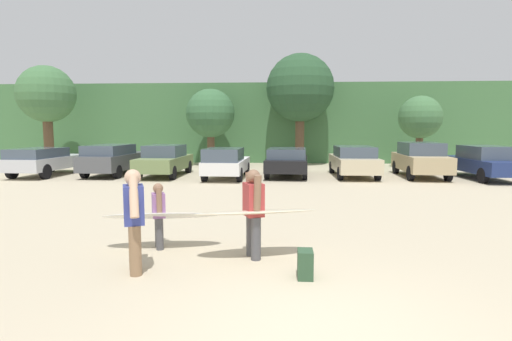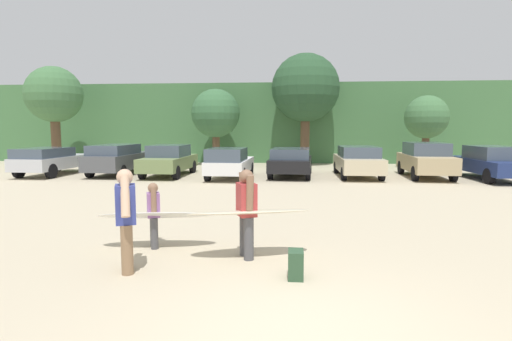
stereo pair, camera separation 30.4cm
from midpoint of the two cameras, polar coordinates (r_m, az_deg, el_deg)
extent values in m
plane|color=#C1B293|center=(5.24, 8.61, -20.99)|extent=(120.00, 120.00, 0.00)
cube|color=#427042|center=(33.30, 5.56, 6.47)|extent=(108.00, 12.00, 5.30)
cylinder|color=brown|center=(28.27, -25.71, 3.59)|extent=(0.57, 0.57, 2.93)
sphere|color=#427042|center=(28.33, -25.98, 9.48)|extent=(3.41, 3.41, 3.41)
cylinder|color=brown|center=(25.76, -5.22, 2.90)|extent=(0.46, 0.46, 1.96)
sphere|color=#38663D|center=(25.74, -5.27, 7.91)|extent=(3.00, 3.00, 3.00)
cylinder|color=brown|center=(25.81, 7.14, 4.05)|extent=(0.56, 0.56, 3.01)
sphere|color=#284C2D|center=(25.91, 7.23, 11.32)|extent=(4.18, 4.18, 4.18)
cylinder|color=brown|center=(25.45, 22.74, 2.36)|extent=(0.41, 0.41, 1.91)
sphere|color=#427042|center=(25.42, 22.93, 6.85)|extent=(2.44, 2.44, 2.44)
cube|color=silver|center=(22.83, -25.89, 1.07)|extent=(2.05, 4.55, 0.59)
cube|color=#3F4C5B|center=(22.16, -27.05, 2.22)|extent=(1.82, 2.75, 0.45)
cylinder|color=black|center=(24.53, -25.56, 0.70)|extent=(0.25, 0.70, 0.69)
cylinder|color=black|center=(23.67, -22.22, 0.67)|extent=(0.25, 0.70, 0.69)
cylinder|color=black|center=(22.14, -29.74, -0.02)|extent=(0.25, 0.70, 0.69)
cylinder|color=black|center=(21.18, -26.19, -0.09)|extent=(0.25, 0.70, 0.69)
cube|color=#4C4F54|center=(21.84, -17.92, 1.29)|extent=(1.94, 4.83, 0.74)
cube|color=#3F4C5B|center=(21.21, -18.71, 2.77)|extent=(1.72, 2.77, 0.47)
cylinder|color=black|center=(23.63, -18.04, 0.73)|extent=(0.24, 0.64, 0.63)
cylinder|color=black|center=(23.00, -14.44, 0.70)|extent=(0.24, 0.64, 0.63)
cylinder|color=black|center=(20.83, -21.69, -0.08)|extent=(0.24, 0.64, 0.63)
cylinder|color=black|center=(20.12, -17.71, -0.14)|extent=(0.24, 0.64, 0.63)
cube|color=#6B7F4C|center=(20.54, -11.57, 1.05)|extent=(1.87, 4.42, 0.63)
cube|color=#3F4C5B|center=(20.51, -11.59, 2.71)|extent=(1.68, 2.14, 0.56)
cylinder|color=black|center=(22.18, -12.39, 0.58)|extent=(0.23, 0.65, 0.64)
cylinder|color=black|center=(21.73, -8.39, 0.54)|extent=(0.23, 0.65, 0.64)
cylinder|color=black|center=(19.48, -15.08, -0.23)|extent=(0.23, 0.65, 0.64)
cylinder|color=black|center=(18.96, -10.57, -0.29)|extent=(0.23, 0.65, 0.64)
cube|color=white|center=(19.28, -3.13, 0.72)|extent=(1.85, 4.12, 0.56)
cube|color=#3F4C5B|center=(18.36, -3.62, 2.22)|extent=(1.65, 2.23, 0.57)
cylinder|color=black|center=(20.76, -4.58, 0.31)|extent=(0.24, 0.63, 0.63)
cylinder|color=black|center=(20.52, -0.35, 0.26)|extent=(0.24, 0.63, 0.63)
cylinder|color=black|center=(18.16, -6.25, -0.53)|extent=(0.24, 0.63, 0.63)
cylinder|color=black|center=(17.87, -1.43, -0.60)|extent=(0.24, 0.63, 0.63)
cube|color=black|center=(19.98, 5.32, 0.95)|extent=(2.16, 4.35, 0.57)
cube|color=#3F4C5B|center=(19.66, 5.29, 2.39)|extent=(1.90, 2.58, 0.47)
cylinder|color=black|center=(21.46, 3.23, 0.55)|extent=(0.26, 0.67, 0.66)
cylinder|color=black|center=(21.38, 7.82, 0.48)|extent=(0.26, 0.67, 0.66)
cylinder|color=black|center=(18.69, 2.46, -0.26)|extent=(0.26, 0.67, 0.66)
cylinder|color=black|center=(18.59, 7.73, -0.34)|extent=(0.26, 0.67, 0.66)
cube|color=beige|center=(20.31, 14.33, 0.93)|extent=(1.86, 4.45, 0.67)
cube|color=#3F4C5B|center=(20.05, 14.48, 2.54)|extent=(1.70, 2.34, 0.50)
cylinder|color=black|center=(21.67, 11.50, 0.42)|extent=(0.22, 0.61, 0.61)
cylinder|color=black|center=(21.93, 15.79, 0.38)|extent=(0.22, 0.61, 0.61)
cylinder|color=black|center=(18.77, 12.56, -0.45)|extent=(0.22, 0.61, 0.61)
cylinder|color=black|center=(19.07, 17.49, -0.49)|extent=(0.22, 0.61, 0.61)
cube|color=tan|center=(21.03, 22.86, 1.00)|extent=(1.98, 4.40, 0.74)
cube|color=#3F4C5B|center=(21.02, 22.91, 2.80)|extent=(1.75, 2.45, 0.58)
cylinder|color=black|center=(22.25, 19.85, 0.41)|extent=(0.25, 0.68, 0.67)
cylinder|color=black|center=(22.65, 23.83, 0.35)|extent=(0.25, 0.68, 0.67)
cylinder|color=black|center=(19.49, 21.63, -0.40)|extent=(0.25, 0.68, 0.67)
cylinder|color=black|center=(19.95, 26.12, -0.46)|extent=(0.25, 0.68, 0.67)
cube|color=navy|center=(21.53, 29.98, 0.59)|extent=(1.89, 4.79, 0.61)
cube|color=#3F4C5B|center=(21.35, 30.26, 2.15)|extent=(1.67, 2.45, 0.59)
cylinder|color=black|center=(22.63, 26.41, 0.22)|extent=(0.24, 0.67, 0.67)
cylinder|color=black|center=(23.29, 29.90, 0.19)|extent=(0.24, 0.67, 0.67)
cylinder|color=black|center=(19.82, 29.99, -0.69)|extent=(0.24, 0.67, 0.67)
cylinder|color=#4C4C51|center=(7.44, 0.16, -9.44)|extent=(0.18, 0.18, 0.78)
cylinder|color=#4C4C51|center=(7.70, -0.46, -8.91)|extent=(0.18, 0.18, 0.78)
cube|color=#B23838|center=(7.42, -0.16, -4.04)|extent=(0.43, 0.48, 0.60)
sphere|color=#8C664C|center=(7.36, -0.16, -0.81)|extent=(0.25, 0.25, 0.25)
cylinder|color=#8C664C|center=(7.19, 0.35, -3.11)|extent=(0.19, 0.23, 0.64)
cylinder|color=#8C664C|center=(7.60, -0.64, -2.61)|extent=(0.22, 0.28, 0.64)
cylinder|color=#4C4C51|center=(8.31, -12.90, -8.51)|extent=(0.14, 0.14, 0.62)
cylinder|color=#4C4C51|center=(8.52, -13.01, -8.15)|extent=(0.14, 0.14, 0.62)
cube|color=#9966A5|center=(8.30, -13.04, -4.67)|extent=(0.34, 0.38, 0.47)
sphere|color=#8C664C|center=(8.24, -13.10, -2.37)|extent=(0.20, 0.20, 0.20)
cylinder|color=#8C664C|center=(8.10, -12.98, -4.03)|extent=(0.14, 0.16, 0.50)
cylinder|color=#8C664C|center=(8.45, -13.15, -3.63)|extent=(0.16, 0.19, 0.51)
cylinder|color=#8C6B4C|center=(7.01, -16.27, -10.51)|extent=(0.19, 0.19, 0.82)
cylinder|color=#8C6B4C|center=(7.29, -16.31, -9.86)|extent=(0.19, 0.19, 0.82)
cube|color=#333D8C|center=(6.98, -16.46, -4.48)|extent=(0.45, 0.50, 0.63)
sphere|color=#D8AD8C|center=(6.92, -16.57, -0.87)|extent=(0.26, 0.26, 0.26)
cylinder|color=#D8AD8C|center=(6.73, -16.48, -3.46)|extent=(0.27, 0.41, 0.66)
cylinder|color=#D8AD8C|center=(7.18, -16.53, -2.87)|extent=(0.22, 0.28, 0.67)
ellipsoid|color=beige|center=(7.45, 0.29, -5.80)|extent=(2.34, 1.18, 0.17)
ellipsoid|color=white|center=(8.31, -12.67, -6.09)|extent=(2.35, 0.96, 0.29)
cube|color=#2D4C33|center=(6.66, 6.87, -12.83)|extent=(0.24, 0.34, 0.45)
camera|label=1|loc=(0.15, -89.31, 0.07)|focal=28.81mm
camera|label=2|loc=(0.15, 90.69, -0.07)|focal=28.81mm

